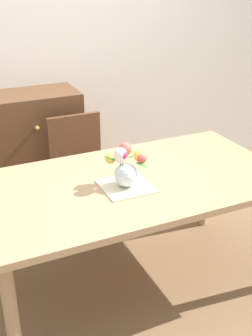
% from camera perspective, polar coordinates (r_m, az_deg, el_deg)
% --- Properties ---
extents(ground_plane, '(12.00, 12.00, 0.00)m').
position_cam_1_polar(ground_plane, '(2.97, 0.80, -14.96)').
color(ground_plane, brown).
extents(back_wall, '(7.00, 0.10, 2.80)m').
position_cam_1_polar(back_wall, '(3.81, -10.02, 17.08)').
color(back_wall, silver).
rests_on(back_wall, ground_plane).
extents(dining_table, '(1.84, 0.99, 0.77)m').
position_cam_1_polar(dining_table, '(2.58, 0.90, -3.20)').
color(dining_table, tan).
rests_on(dining_table, ground_plane).
extents(chair_far, '(0.42, 0.42, 0.90)m').
position_cam_1_polar(chair_far, '(3.34, -6.10, 0.30)').
color(chair_far, brown).
rests_on(chair_far, ground_plane).
extents(placemat, '(0.28, 0.28, 0.01)m').
position_cam_1_polar(placemat, '(2.46, -0.00, -2.45)').
color(placemat, beige).
rests_on(placemat, dining_table).
extents(flower_vase, '(0.22, 0.19, 0.24)m').
position_cam_1_polar(flower_vase, '(2.41, -0.02, 0.35)').
color(flower_vase, silver).
rests_on(flower_vase, placemat).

